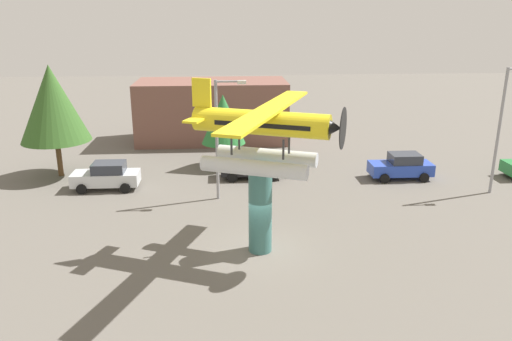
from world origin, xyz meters
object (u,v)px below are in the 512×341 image
(floatplane_monument, at_px, (263,133))
(tree_west, at_px, (53,104))
(car_far_blue, at_px, (401,166))
(storefront_building, at_px, (212,111))
(streetlight_secondary, at_px, (503,122))
(car_near_silver, at_px, (107,176))
(car_mid_black, at_px, (252,165))
(streetlight_primary, at_px, (220,131))
(display_pedestal, at_px, (260,211))
(tree_east, at_px, (223,119))

(floatplane_monument, xyz_separation_m, tree_west, (-13.15, 12.46, -0.70))
(car_far_blue, bearing_deg, storefront_building, -42.15)
(streetlight_secondary, bearing_deg, car_near_silver, 174.57)
(car_mid_black, bearing_deg, car_near_silver, 10.05)
(car_far_blue, xyz_separation_m, tree_west, (-23.47, 2.20, 4.18))
(car_near_silver, distance_m, car_far_blue, 19.65)
(streetlight_primary, xyz_separation_m, storefront_building, (-0.76, 14.85, -1.62))
(floatplane_monument, height_order, tree_west, floatplane_monument)
(car_far_blue, bearing_deg, floatplane_monument, 44.83)
(display_pedestal, bearing_deg, car_near_silver, 134.38)
(car_near_silver, xyz_separation_m, tree_west, (-3.84, 3.01, 4.18))
(car_far_blue, height_order, storefront_building, storefront_building)
(display_pedestal, xyz_separation_m, car_mid_black, (0.29, 11.07, -1.16))
(streetlight_primary, distance_m, streetlight_secondary, 17.16)
(display_pedestal, height_order, car_near_silver, display_pedestal)
(floatplane_monument, distance_m, car_far_blue, 15.34)
(car_near_silver, relative_size, streetlight_secondary, 0.54)
(car_far_blue, xyz_separation_m, tree_east, (-12.08, 3.56, 2.67))
(display_pedestal, distance_m, floatplane_monument, 3.72)
(storefront_building, relative_size, tree_west, 1.69)
(car_mid_black, bearing_deg, car_far_blue, 175.10)
(storefront_building, bearing_deg, streetlight_secondary, -39.82)
(streetlight_secondary, distance_m, storefront_building, 23.40)
(storefront_building, bearing_deg, car_mid_black, -75.22)
(streetlight_secondary, bearing_deg, car_mid_black, 165.07)
(car_mid_black, xyz_separation_m, tree_east, (-1.93, 2.69, 2.67))
(display_pedestal, distance_m, streetlight_primary, 7.70)
(display_pedestal, relative_size, car_near_silver, 0.97)
(car_far_blue, relative_size, streetlight_primary, 0.58)
(tree_west, bearing_deg, car_near_silver, -38.16)
(streetlight_secondary, bearing_deg, floatplane_monument, -154.92)
(car_near_silver, bearing_deg, tree_west, -38.16)
(streetlight_primary, relative_size, storefront_building, 0.56)
(tree_west, bearing_deg, streetlight_primary, -25.17)
(car_far_blue, bearing_deg, tree_east, -16.42)
(floatplane_monument, xyz_separation_m, streetlight_secondary, (15.20, 7.11, -1.21))
(display_pedestal, bearing_deg, streetlight_secondary, 24.76)
(car_near_silver, bearing_deg, car_mid_black, -169.95)
(floatplane_monument, relative_size, storefront_building, 0.78)
(car_mid_black, relative_size, tree_east, 0.79)
(display_pedestal, height_order, car_mid_black, display_pedestal)
(storefront_building, relative_size, tree_east, 2.42)
(floatplane_monument, distance_m, storefront_building, 22.44)
(car_near_silver, relative_size, streetlight_primary, 0.58)
(display_pedestal, xyz_separation_m, streetlight_secondary, (15.32, 7.07, 2.50))
(display_pedestal, height_order, tree_east, tree_east)
(car_near_silver, distance_m, streetlight_secondary, 24.90)
(streetlight_secondary, xyz_separation_m, storefront_building, (-17.91, 14.93, -1.93))
(streetlight_primary, height_order, tree_west, tree_west)
(car_near_silver, relative_size, car_far_blue, 1.00)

